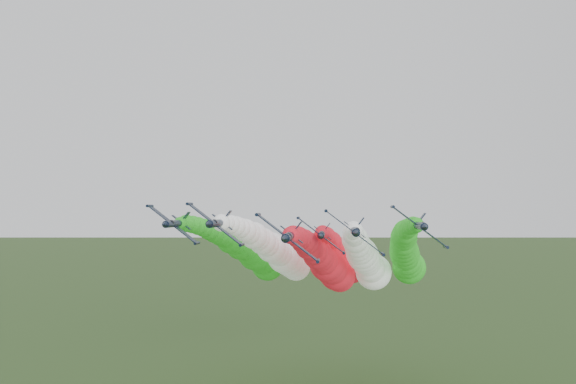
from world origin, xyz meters
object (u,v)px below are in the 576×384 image
at_px(jet_inner_right, 366,260).
at_px(jet_outer_right, 406,255).
at_px(jet_inner_left, 279,253).
at_px(jet_lead, 327,264).
at_px(jet_trail, 342,258).
at_px(jet_outer_left, 250,253).

bearing_deg(jet_inner_right, jet_outer_right, 32.81).
height_order(jet_inner_left, jet_inner_right, jet_inner_left).
height_order(jet_lead, jet_inner_right, jet_inner_right).
height_order(jet_inner_right, jet_trail, jet_inner_right).
xyz_separation_m(jet_inner_right, jet_trail, (-5.68, 18.79, -1.10)).
relative_size(jet_outer_left, jet_trail, 1.01).
bearing_deg(jet_trail, jet_inner_left, -134.10).
relative_size(jet_inner_right, jet_trail, 1.01).
bearing_deg(jet_lead, jet_inner_left, 145.91).
relative_size(jet_inner_left, jet_outer_left, 0.99).
bearing_deg(jet_trail, jet_lead, -98.50).
height_order(jet_outer_left, jet_outer_right, jet_outer_left).
bearing_deg(jet_inner_right, jet_outer_left, 159.26).
xyz_separation_m(jet_inner_left, jet_trail, (16.16, 16.68, -2.42)).
xyz_separation_m(jet_inner_right, jet_outer_left, (-30.72, 11.63, 0.59)).
bearing_deg(jet_trail, jet_inner_right, -73.17).
distance_m(jet_outer_left, jet_trail, 26.09).
xyz_separation_m(jet_inner_left, jet_inner_right, (21.85, -2.11, -1.32)).
xyz_separation_m(jet_outer_left, jet_trail, (25.04, 7.16, -1.69)).
distance_m(jet_outer_left, jet_outer_right, 41.55).
height_order(jet_lead, jet_inner_left, jet_inner_left).
distance_m(jet_lead, jet_outer_left, 27.85).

